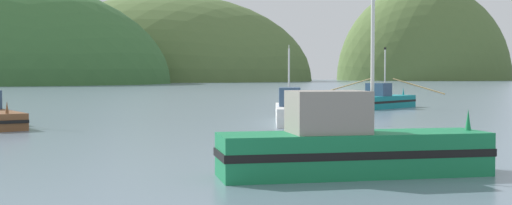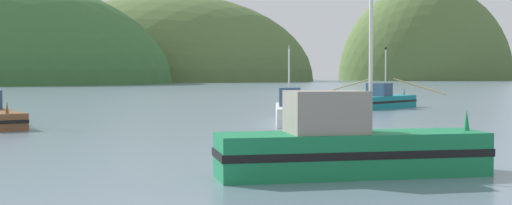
% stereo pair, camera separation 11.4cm
% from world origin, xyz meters
% --- Properties ---
extents(hill_mid_right, '(82.09, 65.67, 88.05)m').
position_xyz_m(hill_mid_right, '(144.66, 256.05, 0.00)').
color(hill_mid_right, '#516B38').
rests_on(hill_mid_right, ground).
extents(hill_mid_left, '(116.56, 93.25, 70.00)m').
position_xyz_m(hill_mid_left, '(27.42, 253.98, 0.00)').
color(hill_mid_left, '#516B38').
rests_on(hill_mid_left, ground).
extents(fishing_boat_green, '(8.82, 2.97, 5.85)m').
position_xyz_m(fishing_boat_green, '(-8.73, 6.02, 0.92)').
color(fishing_boat_green, '#197A47').
rests_on(fishing_boat_green, ground).
extents(fishing_boat_teal, '(8.80, 10.51, 5.64)m').
position_xyz_m(fishing_boat_teal, '(11.21, 42.06, 0.73)').
color(fishing_boat_teal, '#147F84').
rests_on(fishing_boat_teal, ground).
extents(fishing_boat_white, '(4.40, 9.07, 5.09)m').
position_xyz_m(fishing_boat_white, '(-3.07, 27.49, 0.72)').
color(fishing_boat_white, white).
rests_on(fishing_boat_white, ground).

